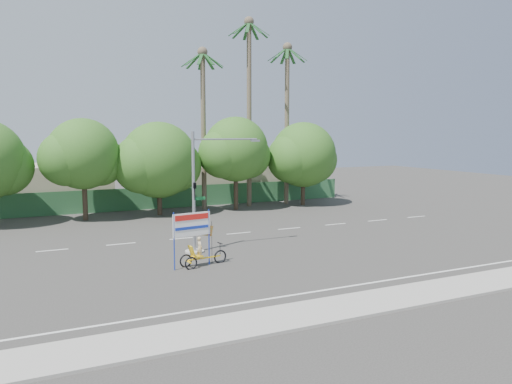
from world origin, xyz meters
name	(u,v)px	position (x,y,z in m)	size (l,w,h in m)	color
ground	(263,264)	(0.00, 0.00, 0.00)	(120.00, 120.00, 0.00)	#33302D
sidewalk_near	(345,307)	(0.00, -7.50, 0.06)	(50.00, 2.40, 0.12)	gray
fence	(161,198)	(0.00, 21.50, 1.00)	(38.00, 0.08, 2.00)	#336B3D
building_left	(40,187)	(-10.00, 26.00, 2.00)	(12.00, 8.00, 4.00)	#B8AE93
building_right	(224,181)	(8.00, 26.00, 1.80)	(14.00, 8.00, 3.60)	#B8AE93
tree_left	(83,157)	(-7.05, 18.00, 5.06)	(6.66, 5.60, 8.07)	#473828
tree_center	(158,162)	(-1.05, 18.00, 4.47)	(7.62, 6.40, 7.85)	#473828
tree_right	(235,152)	(5.95, 18.00, 5.24)	(6.90, 5.80, 8.36)	#473828
tree_far_right	(303,157)	(12.95, 18.00, 4.64)	(7.38, 6.20, 7.94)	#473828
palm_tall	(249,94)	(8.00, 19.50, 10.46)	(3.73, 3.79, 17.45)	#70604C
palm_mid	(287,107)	(12.00, 19.50, 9.40)	(3.73, 3.79, 15.45)	#70604C
palm_short	(203,111)	(3.50, 19.50, 8.86)	(3.73, 3.79, 14.45)	#70604C
traffic_signal	(199,202)	(-2.20, 3.98, 2.92)	(4.72, 1.10, 7.00)	gray
trike_billboard	(197,244)	(-3.34, 0.95, 1.21)	(3.04, 0.91, 3.01)	black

